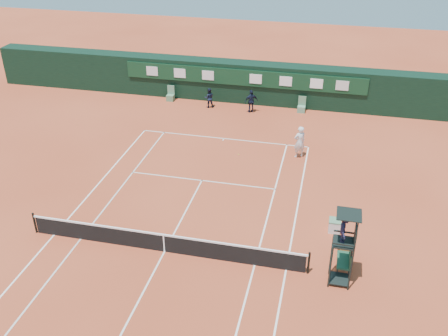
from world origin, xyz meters
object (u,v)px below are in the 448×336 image
at_px(cooler, 335,225).
at_px(player, 300,142).
at_px(player_bench, 347,258).
at_px(tennis_net, 164,243).
at_px(umpire_chair, 345,234).

height_order(cooler, player, player).
distance_m(player_bench, cooler, 2.72).
relative_size(tennis_net, umpire_chair, 3.77).
distance_m(umpire_chair, player_bench, 2.07).
bearing_deg(tennis_net, umpire_chair, -1.82).
relative_size(tennis_net, player, 6.40).
height_order(tennis_net, player, player).
bearing_deg(player_bench, tennis_net, -175.47).
xyz_separation_m(umpire_chair, player, (-2.68, 10.69, -1.45)).
relative_size(umpire_chair, player, 1.70).
bearing_deg(cooler, player, 108.48).
height_order(tennis_net, cooler, tennis_net).
bearing_deg(umpire_chair, tennis_net, 178.18).
relative_size(tennis_net, player_bench, 10.75).
xyz_separation_m(umpire_chair, player_bench, (0.28, 0.87, -1.86)).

